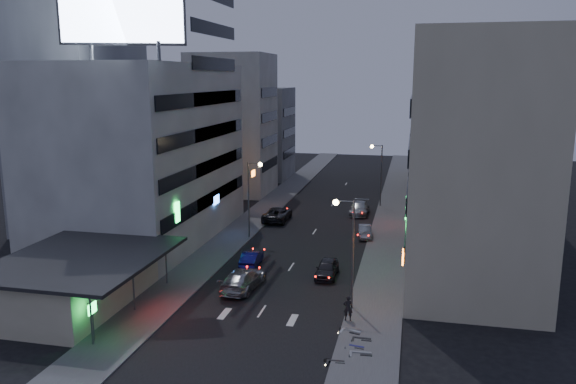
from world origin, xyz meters
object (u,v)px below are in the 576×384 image
(parked_car_right_mid, at_px, (365,232))
(parked_car_right_near, at_px, (327,268))
(parked_car_right_far, at_px, (360,208))
(road_car_silver, at_px, (243,279))
(scooter_black_b, at_px, (372,330))
(scooter_silver_b, at_px, (362,324))
(scooter_blue, at_px, (365,339))
(parked_car_left, at_px, (277,214))
(scooter_silver_a, at_px, (372,343))
(road_car_blue, at_px, (251,259))
(person, at_px, (348,308))
(scooter_black_a, at_px, (345,353))

(parked_car_right_mid, bearing_deg, parked_car_right_near, -106.32)
(parked_car_right_far, distance_m, road_car_silver, 28.01)
(scooter_black_b, distance_m, scooter_silver_b, 1.08)
(scooter_blue, bearing_deg, parked_car_right_far, 14.65)
(parked_car_right_near, xyz_separation_m, scooter_blue, (4.31, -12.33, -0.10))
(parked_car_right_mid, relative_size, parked_car_left, 0.66)
(parked_car_right_far, bearing_deg, scooter_black_b, -82.69)
(scooter_black_b, bearing_deg, scooter_silver_a, -174.43)
(road_car_blue, relative_size, scooter_black_b, 2.29)
(parked_car_right_far, xyz_separation_m, scooter_silver_a, (4.23, -35.87, -0.03))
(road_car_blue, relative_size, scooter_silver_a, 2.08)
(person, distance_m, scooter_blue, 4.00)
(parked_car_left, relative_size, parked_car_right_far, 1.11)
(road_car_silver, height_order, scooter_black_b, road_car_silver)
(scooter_blue, bearing_deg, scooter_black_b, -6.09)
(parked_car_right_far, relative_size, scooter_blue, 3.20)
(person, xyz_separation_m, scooter_black_b, (1.84, -2.43, -0.35))
(parked_car_left, distance_m, person, 28.65)
(parked_car_right_near, bearing_deg, parked_car_right_far, 88.26)
(scooter_black_a, xyz_separation_m, scooter_black_b, (1.33, 3.27, 0.07))
(parked_car_left, bearing_deg, scooter_silver_b, 114.12)
(parked_car_right_mid, relative_size, parked_car_right_far, 0.73)
(scooter_blue, bearing_deg, parked_car_left, 31.99)
(scooter_black_b, height_order, scooter_silver_b, scooter_silver_b)
(parked_car_right_mid, relative_size, scooter_black_a, 2.43)
(parked_car_left, xyz_separation_m, scooter_blue, (12.97, -29.94, -0.19))
(scooter_black_a, height_order, scooter_blue, scooter_blue)
(parked_car_right_near, height_order, person, person)
(parked_car_right_mid, relative_size, person, 2.12)
(parked_car_right_mid, height_order, person, person)
(scooter_silver_a, bearing_deg, scooter_black_a, 129.86)
(person, distance_m, scooter_silver_b, 2.00)
(scooter_black_a, bearing_deg, person, 2.02)
(parked_car_right_mid, height_order, parked_car_right_far, parked_car_right_far)
(parked_car_left, height_order, scooter_silver_a, parked_car_left)
(parked_car_left, bearing_deg, parked_car_right_mid, 155.51)
(parked_car_left, relative_size, scooter_silver_b, 3.00)
(scooter_silver_a, height_order, scooter_blue, scooter_silver_a)
(parked_car_right_near, relative_size, scooter_silver_b, 2.18)
(parked_car_right_far, height_order, scooter_blue, parked_car_right_far)
(scooter_silver_a, bearing_deg, person, 21.96)
(parked_car_right_near, bearing_deg, scooter_silver_a, -70.06)
(parked_car_right_far, height_order, scooter_silver_b, parked_car_right_far)
(parked_car_right_near, distance_m, parked_car_left, 19.63)
(parked_car_right_far, distance_m, scooter_silver_a, 36.12)
(person, distance_m, scooter_silver_a, 4.77)
(parked_car_right_mid, xyz_separation_m, scooter_blue, (2.22, -25.07, -0.01))
(parked_car_right_far, relative_size, scooter_silver_a, 2.63)
(parked_car_left, xyz_separation_m, scooter_silver_a, (13.45, -30.59, -0.08))
(parked_car_right_mid, bearing_deg, person, -95.11)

